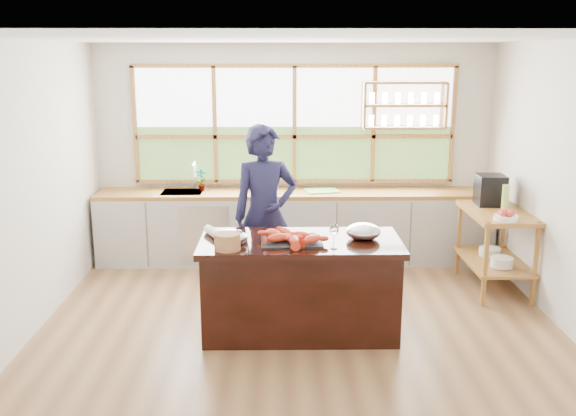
{
  "coord_description": "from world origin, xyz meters",
  "views": [
    {
      "loc": [
        -0.19,
        -5.86,
        2.57
      ],
      "look_at": [
        -0.11,
        0.15,
        1.12
      ],
      "focal_mm": 40.0,
      "sensor_mm": 36.0,
      "label": 1
    }
  ],
  "objects_px": {
    "island": "(300,286)",
    "cook": "(265,215)",
    "wicker_basket": "(227,242)",
    "espresso_machine": "(490,190)"
  },
  "relations": [
    {
      "from": "island",
      "to": "cook",
      "type": "bearing_deg",
      "value": 113.1
    },
    {
      "from": "island",
      "to": "wicker_basket",
      "type": "xyz_separation_m",
      "value": [
        -0.65,
        -0.29,
        0.52
      ]
    },
    {
      "from": "cook",
      "to": "espresso_machine",
      "type": "bearing_deg",
      "value": -2.73
    },
    {
      "from": "espresso_machine",
      "to": "wicker_basket",
      "type": "bearing_deg",
      "value": -147.26
    },
    {
      "from": "cook",
      "to": "wicker_basket",
      "type": "distance_m",
      "value": 1.13
    },
    {
      "from": "cook",
      "to": "wicker_basket",
      "type": "height_order",
      "value": "cook"
    },
    {
      "from": "island",
      "to": "cook",
      "type": "xyz_separation_m",
      "value": [
        -0.34,
        0.8,
        0.48
      ]
    },
    {
      "from": "island",
      "to": "cook",
      "type": "relative_size",
      "value": 0.99
    },
    {
      "from": "cook",
      "to": "wicker_basket",
      "type": "relative_size",
      "value": 8.2
    },
    {
      "from": "island",
      "to": "wicker_basket",
      "type": "distance_m",
      "value": 0.88
    }
  ]
}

